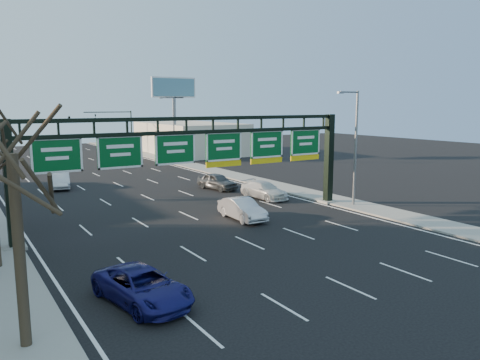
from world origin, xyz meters
TOP-DOWN VIEW (x-y plane):
  - ground at (0.00, 0.00)m, footprint 160.00×160.00m
  - sidewalk_right at (12.80, 20.00)m, footprint 3.00×120.00m
  - lane_markings at (0.00, 20.00)m, footprint 21.60×120.00m
  - sign_gantry at (0.16, 8.00)m, footprint 24.60×1.20m
  - building_right_distant at (20.00, 50.00)m, footprint 12.00×20.00m
  - tree_near at (-12.80, -4.00)m, footprint 3.60×3.60m
  - streetlight_near at (12.47, 6.00)m, footprint 2.15×0.22m
  - streetlight_far at (12.47, 40.00)m, footprint 2.15×0.22m
  - billboard_right at (15.00, 44.98)m, footprint 7.00×0.50m
  - traffic_signal_mast at (5.69, 55.00)m, footprint 10.16×0.54m
  - car_blue_suv at (-8.26, -2.65)m, footprint 3.19×5.38m
  - car_silver_sedan at (2.70, 6.98)m, footprint 1.72×4.57m
  - car_white_wagon at (8.35, 12.32)m, footprint 2.43×5.03m
  - car_grey_far at (7.12, 18.27)m, footprint 2.62×4.72m
  - car_silver_distant at (-5.39, 26.84)m, footprint 2.51×5.01m

SIDE VIEW (x-z plane):
  - ground at x=0.00m, z-range 0.00..0.00m
  - lane_markings at x=0.00m, z-range 0.00..0.01m
  - sidewalk_right at x=12.80m, z-range 0.00..0.12m
  - car_blue_suv at x=-8.26m, z-range 0.00..1.40m
  - car_white_wagon at x=8.35m, z-range 0.00..1.41m
  - car_silver_sedan at x=2.70m, z-range 0.00..1.49m
  - car_grey_far at x=7.12m, z-range 0.00..1.52m
  - car_silver_distant at x=-5.39m, z-range 0.00..1.58m
  - building_right_distant at x=20.00m, z-range 0.00..5.00m
  - sign_gantry at x=0.16m, z-range 1.03..8.23m
  - streetlight_near at x=12.47m, z-range 0.58..9.58m
  - streetlight_far at x=12.47m, z-range 0.58..9.58m
  - traffic_signal_mast at x=5.69m, z-range 2.00..9.00m
  - tree_near at x=-12.80m, z-range 3.05..11.91m
  - billboard_right at x=15.00m, z-range 3.06..15.06m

